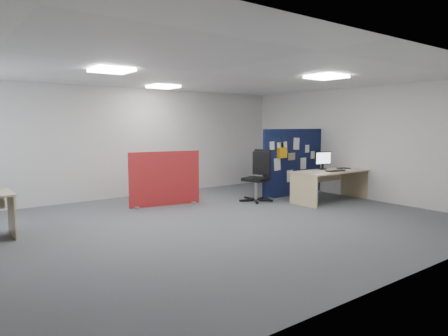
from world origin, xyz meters
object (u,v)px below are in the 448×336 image
navy_divider (293,162)px  office_chair (259,172)px  monitor_main (323,160)px  red_divider (165,179)px  main_desk (329,177)px

navy_divider → office_chair: (-1.20, -0.05, -0.17)m
monitor_main → red_divider: bearing=162.1°
main_desk → monitor_main: size_ratio=3.98×
navy_divider → office_chair: 1.21m
navy_divider → office_chair: bearing=-177.4°
main_desk → red_divider: red_divider is taller
navy_divider → red_divider: size_ratio=1.28×
red_divider → office_chair: (2.04, -0.83, 0.08)m
red_divider → office_chair: 2.21m
navy_divider → main_desk: (0.12, -1.06, -0.28)m
navy_divider → monitor_main: 0.86m
main_desk → monitor_main: (0.03, 0.22, 0.40)m
main_desk → office_chair: size_ratio=1.61×
monitor_main → red_divider: (-3.38, 1.62, -0.37)m
navy_divider → office_chair: size_ratio=1.72×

